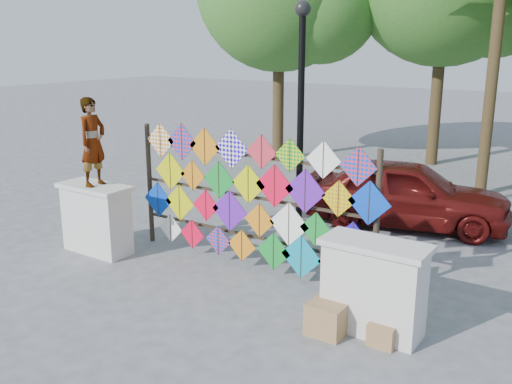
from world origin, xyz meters
TOP-DOWN VIEW (x-y plane):
  - ground at (0.00, 0.00)m, footprint 80.00×80.00m
  - parapet_left at (-2.70, -0.20)m, footprint 1.40×0.65m
  - parapet_right at (2.70, -0.20)m, footprint 1.40×0.65m
  - kite_rack at (0.09, 0.73)m, footprint 4.95×0.24m
  - vendor_woman at (-2.65, -0.20)m, footprint 0.43×0.61m
  - sedan at (1.48, 4.48)m, footprint 4.46×2.61m
  - lamppost at (0.30, 2.00)m, footprint 0.28×0.28m
  - cardboard_box_near at (2.23, -0.58)m, footprint 0.49×0.44m
  - cardboard_box_far at (2.96, -0.43)m, footprint 0.35×0.32m

SIDE VIEW (x-z plane):
  - ground at x=0.00m, z-range 0.00..0.00m
  - cardboard_box_far at x=2.96m, z-range 0.00..0.30m
  - cardboard_box_near at x=2.23m, z-range 0.00..0.44m
  - parapet_left at x=-2.70m, z-range 0.01..1.29m
  - parapet_right at x=2.70m, z-range 0.01..1.29m
  - sedan at x=1.48m, z-range 0.00..1.42m
  - kite_rack at x=0.09m, z-range 0.03..2.42m
  - vendor_woman at x=-2.65m, z-range 1.28..2.85m
  - lamppost at x=0.30m, z-range 0.46..4.92m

